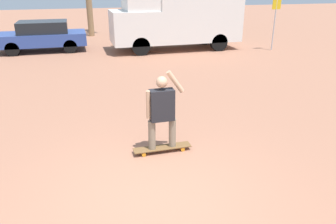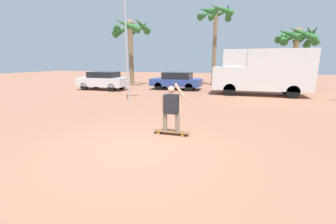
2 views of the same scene
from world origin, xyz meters
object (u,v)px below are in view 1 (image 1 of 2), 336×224
(camper_van, at_px, (178,15))
(person_skateboarder, at_px, (162,109))
(street_sign, at_px, (275,18))
(skateboard, at_px, (162,148))
(parked_car_blue, at_px, (43,35))

(camper_van, bearing_deg, person_skateboarder, -109.08)
(person_skateboarder, distance_m, camper_van, 10.61)
(person_skateboarder, distance_m, street_sign, 11.58)
(camper_van, height_order, street_sign, camper_van)
(person_skateboarder, relative_size, street_sign, 0.65)
(skateboard, xyz_separation_m, camper_van, (3.46, 10.00, 1.58))
(skateboard, xyz_separation_m, street_sign, (7.81, 8.52, 1.44))
(skateboard, distance_m, camper_van, 10.70)
(person_skateboarder, bearing_deg, street_sign, 47.49)
(camper_van, xyz_separation_m, parked_car_blue, (-6.37, 1.34, -0.92))
(parked_car_blue, bearing_deg, camper_van, -11.90)
(person_skateboarder, xyz_separation_m, street_sign, (7.81, 8.52, 0.61))
(skateboard, relative_size, street_sign, 0.49)
(camper_van, bearing_deg, parked_car_blue, 168.10)
(skateboard, distance_m, parked_car_blue, 11.73)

